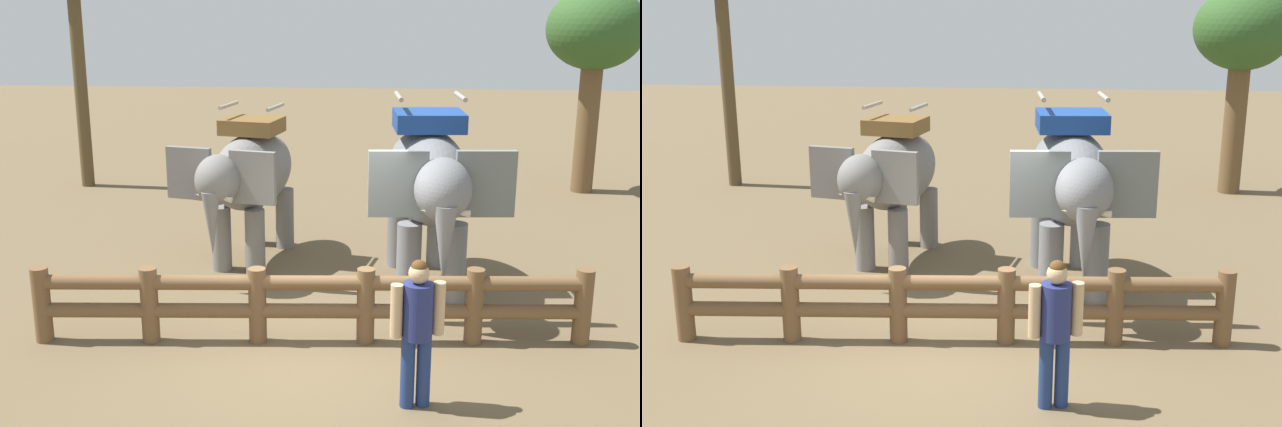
% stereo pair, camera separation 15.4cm
% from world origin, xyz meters
% --- Properties ---
extents(ground_plane, '(60.00, 60.00, 0.00)m').
position_xyz_m(ground_plane, '(0.00, 0.00, 0.00)').
color(ground_plane, brown).
extents(log_fence, '(7.49, 0.73, 1.05)m').
position_xyz_m(log_fence, '(0.00, 0.21, 0.60)').
color(log_fence, brown).
rests_on(log_fence, ground).
extents(elephant_near_left, '(2.01, 3.28, 2.75)m').
position_xyz_m(elephant_near_left, '(-1.36, 3.47, 1.54)').
color(elephant_near_left, slate).
rests_on(elephant_near_left, ground).
extents(elephant_center, '(2.04, 3.59, 3.07)m').
position_xyz_m(elephant_center, '(1.64, 2.42, 1.73)').
color(elephant_center, slate).
rests_on(elephant_center, ground).
extents(tourist_woman_in_black, '(0.61, 0.41, 1.77)m').
position_xyz_m(tourist_woman_in_black, '(1.33, -1.42, 1.02)').
color(tourist_woman_in_black, navy).
rests_on(tourist_woman_in_black, ground).
extents(tree_far_left, '(2.20, 2.20, 4.73)m').
position_xyz_m(tree_far_left, '(5.69, 9.17, 3.62)').
color(tree_far_left, brown).
rests_on(tree_far_left, ground).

